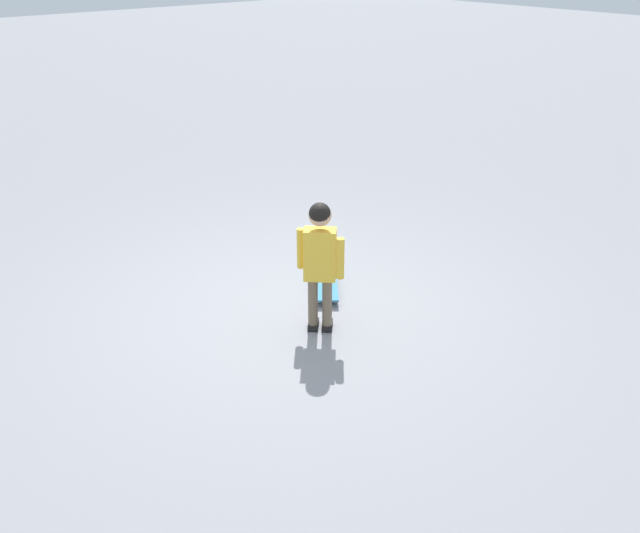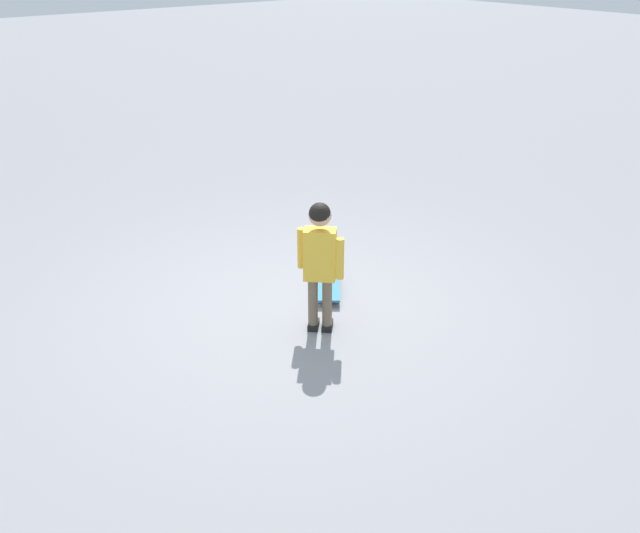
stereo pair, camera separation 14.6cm
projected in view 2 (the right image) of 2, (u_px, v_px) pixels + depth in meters
ground_plane at (288, 310)px, 5.74m from camera, size 50.00×50.00×0.00m
child_person at (320, 254)px, 5.17m from camera, size 0.28×0.39×1.06m
skateboard at (329, 285)px, 6.03m from camera, size 0.55×0.62×0.07m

